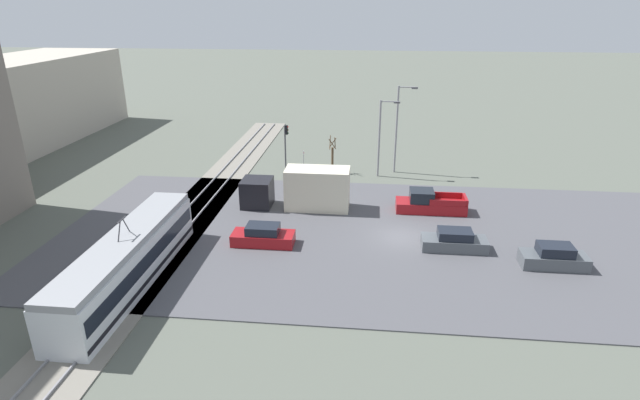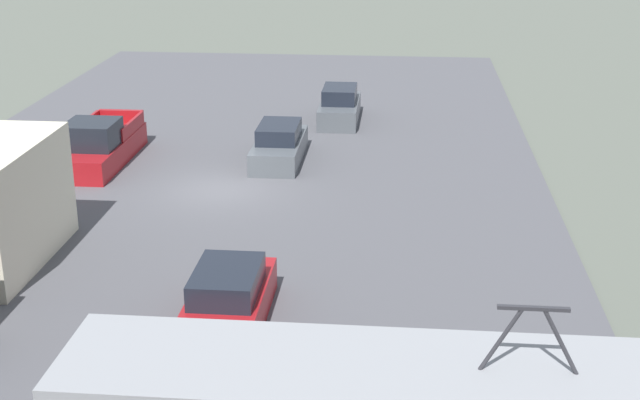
# 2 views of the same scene
# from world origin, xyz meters

# --- Properties ---
(ground_plane) EXTENTS (320.00, 320.00, 0.00)m
(ground_plane) POSITION_xyz_m (0.00, 0.00, 0.00)
(ground_plane) COLOR #565B51
(road_surface) EXTENTS (23.50, 51.99, 0.08)m
(road_surface) POSITION_xyz_m (0.00, 0.00, 0.04)
(road_surface) COLOR #4C4C51
(road_surface) RESTS_ON ground
(pickup_truck) EXTENTS (2.04, 5.80, 1.86)m
(pickup_truck) POSITION_xyz_m (5.26, -2.61, 0.78)
(pickup_truck) COLOR maroon
(pickup_truck) RESTS_ON ground
(sedan_car_0) EXTENTS (1.78, 4.59, 1.48)m
(sedan_car_0) POSITION_xyz_m (-1.64, -3.69, 0.69)
(sedan_car_0) COLOR #4C5156
(sedan_car_0) RESTS_ON ground
(sedan_car_1) EXTENTS (1.72, 4.26, 1.59)m
(sedan_car_1) POSITION_xyz_m (-3.57, -9.91, 0.74)
(sedan_car_1) COLOR #4C5156
(sedan_car_1) RESTS_ON ground
(sedan_car_2) EXTENTS (1.83, 4.52, 1.50)m
(sedan_car_2) POSITION_xyz_m (-2.24, 10.05, 0.70)
(sedan_car_2) COLOR maroon
(sedan_car_2) RESTS_ON ground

